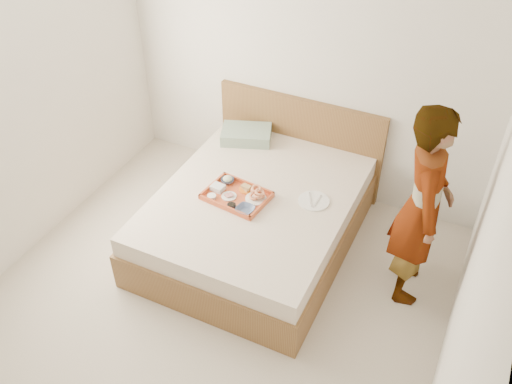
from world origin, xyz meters
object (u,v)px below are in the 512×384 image
object	(u,v)px
bed	(256,218)
dinner_plate	(314,201)
person	(422,207)
tray	(237,196)

from	to	relation	value
bed	dinner_plate	xyz separation A→B (m)	(0.47, 0.13, 0.27)
dinner_plate	person	bearing A→B (deg)	-4.90
tray	dinner_plate	xyz separation A→B (m)	(0.60, 0.23, -0.02)
person	dinner_plate	bearing A→B (deg)	71.13
bed	person	bearing A→B (deg)	2.37
dinner_plate	person	distance (m)	0.91
bed	dinner_plate	world-z (taller)	dinner_plate
tray	person	distance (m)	1.50
dinner_plate	tray	bearing A→B (deg)	-158.69
tray	person	bearing A→B (deg)	13.33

